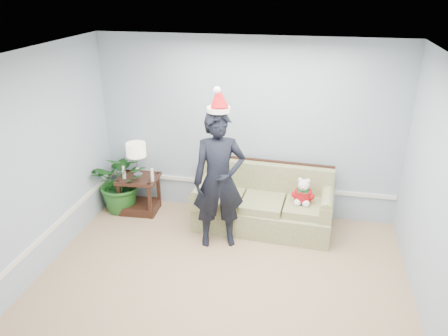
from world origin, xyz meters
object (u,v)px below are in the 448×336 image
Objects in this scene: houseplant at (122,181)px; man at (219,181)px; sofa at (264,206)px; table_lamp at (136,151)px; teddy_bear at (303,194)px; side_table at (140,198)px.

man is at bearing -19.91° from houseplant.
man is (1.69, -0.61, 0.45)m from houseplant.
sofa is 2.09m from table_lamp.
side_table is at bearing -178.15° from teddy_bear.
sofa is at bearing -2.70° from table_lamp.
side_table is at bearing -177.87° from sofa.
table_lamp is at bearing 14.50° from houseplant.
table_lamp is 0.56m from houseplant.
man is (1.41, -0.62, 0.72)m from side_table.
man is at bearing -129.99° from sofa.
man reaches higher than table_lamp.
table_lamp reaches higher than teddy_bear.
houseplant is 1.85m from man.
teddy_bear is at bearing -4.44° from table_lamp.
teddy_bear is (2.51, -0.14, 0.39)m from side_table.
sofa is 1.01m from man.
side_table is at bearing 138.51° from man.
teddy_bear is (0.56, -0.10, 0.30)m from sofa.
man is at bearing -25.26° from table_lamp.
sofa is 0.64m from teddy_bear.
houseplant is at bearing -177.53° from sofa.
table_lamp is 0.28× the size of man.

